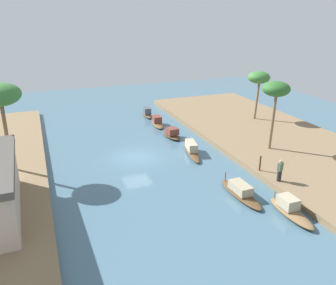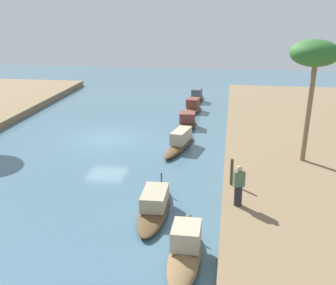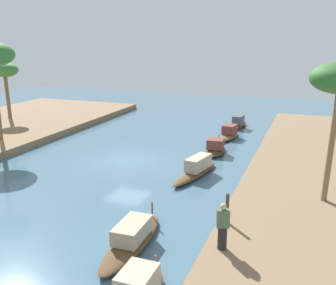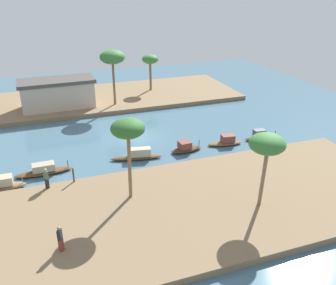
{
  "view_description": "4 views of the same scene",
  "coord_description": "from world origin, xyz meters",
  "px_view_note": "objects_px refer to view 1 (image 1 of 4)",
  "views": [
    {
      "loc": [
        -28.74,
        7.85,
        12.66
      ],
      "look_at": [
        0.86,
        -3.47,
        0.66
      ],
      "focal_mm": 37.25,
      "sensor_mm": 36.0,
      "label": 1
    },
    {
      "loc": [
        -25.75,
        -8.06,
        8.48
      ],
      "look_at": [
        -1.51,
        -4.42,
        0.46
      ],
      "focal_mm": 45.4,
      "sensor_mm": 36.0,
      "label": 2
    },
    {
      "loc": [
        -21.89,
        -11.14,
        7.8
      ],
      "look_at": [
        2.35,
        -2.01,
        0.87
      ],
      "focal_mm": 41.58,
      "sensor_mm": 36.0,
      "label": 3
    },
    {
      "loc": [
        -9.06,
        -35.63,
        15.89
      ],
      "look_at": [
        2.15,
        -4.46,
        0.98
      ],
      "focal_mm": 39.42,
      "sensor_mm": 36.0,
      "label": 4
    }
  ],
  "objects_px": {
    "sampan_foreground": "(240,192)",
    "sampan_with_tall_canopy": "(147,113)",
    "sampan_upstream_small": "(192,150)",
    "palm_tree_right_tall": "(0,96)",
    "mooring_post": "(260,163)",
    "person_on_near_bank": "(280,171)",
    "palm_tree_left_near": "(276,90)",
    "sampan_open_hull": "(157,122)",
    "palm_tree_left_far": "(259,78)",
    "sampan_with_red_awning": "(290,210)",
    "sampan_near_left_bank": "(172,134)"
  },
  "relations": [
    {
      "from": "sampan_foreground",
      "to": "sampan_with_tall_canopy",
      "type": "relative_size",
      "value": 1.31
    },
    {
      "from": "sampan_with_tall_canopy",
      "to": "sampan_foreground",
      "type": "bearing_deg",
      "value": -173.73
    },
    {
      "from": "sampan_upstream_small",
      "to": "palm_tree_right_tall",
      "type": "distance_m",
      "value": 16.85
    },
    {
      "from": "sampan_with_tall_canopy",
      "to": "mooring_post",
      "type": "distance_m",
      "value": 20.12
    },
    {
      "from": "sampan_foreground",
      "to": "person_on_near_bank",
      "type": "bearing_deg",
      "value": -88.23
    },
    {
      "from": "sampan_foreground",
      "to": "sampan_upstream_small",
      "type": "distance_m",
      "value": 8.59
    },
    {
      "from": "mooring_post",
      "to": "palm_tree_left_near",
      "type": "relative_size",
      "value": 0.2
    },
    {
      "from": "sampan_open_hull",
      "to": "palm_tree_left_far",
      "type": "relative_size",
      "value": 0.66
    },
    {
      "from": "sampan_foreground",
      "to": "palm_tree_left_near",
      "type": "distance_m",
      "value": 10.9
    },
    {
      "from": "sampan_upstream_small",
      "to": "palm_tree_right_tall",
      "type": "bearing_deg",
      "value": 96.75
    },
    {
      "from": "sampan_upstream_small",
      "to": "sampan_with_red_awning",
      "type": "bearing_deg",
      "value": -160.9
    },
    {
      "from": "sampan_upstream_small",
      "to": "palm_tree_left_far",
      "type": "distance_m",
      "value": 13.77
    },
    {
      "from": "person_on_near_bank",
      "to": "palm_tree_left_far",
      "type": "distance_m",
      "value": 17.05
    },
    {
      "from": "person_on_near_bank",
      "to": "palm_tree_left_near",
      "type": "relative_size",
      "value": 0.28
    },
    {
      "from": "palm_tree_right_tall",
      "to": "palm_tree_left_far",
      "type": "bearing_deg",
      "value": -79.48
    },
    {
      "from": "mooring_post",
      "to": "sampan_upstream_small",
      "type": "bearing_deg",
      "value": 26.64
    },
    {
      "from": "palm_tree_left_near",
      "to": "palm_tree_left_far",
      "type": "bearing_deg",
      "value": -26.15
    },
    {
      "from": "sampan_with_tall_canopy",
      "to": "person_on_near_bank",
      "type": "distance_m",
      "value": 22.24
    },
    {
      "from": "sampan_with_tall_canopy",
      "to": "palm_tree_left_near",
      "type": "relative_size",
      "value": 0.59
    },
    {
      "from": "mooring_post",
      "to": "palm_tree_right_tall",
      "type": "bearing_deg",
      "value": 68.15
    },
    {
      "from": "sampan_with_red_awning",
      "to": "person_on_near_bank",
      "type": "distance_m",
      "value": 4.1
    },
    {
      "from": "sampan_open_hull",
      "to": "palm_tree_left_near",
      "type": "distance_m",
      "value": 14.98
    },
    {
      "from": "sampan_upstream_small",
      "to": "person_on_near_bank",
      "type": "distance_m",
      "value": 9.12
    },
    {
      "from": "palm_tree_left_near",
      "to": "sampan_near_left_bank",
      "type": "bearing_deg",
      "value": 43.53
    },
    {
      "from": "sampan_with_red_awning",
      "to": "palm_tree_left_near",
      "type": "height_order",
      "value": "palm_tree_left_near"
    },
    {
      "from": "sampan_upstream_small",
      "to": "person_on_near_bank",
      "type": "height_order",
      "value": "person_on_near_bank"
    },
    {
      "from": "sampan_with_red_awning",
      "to": "mooring_post",
      "type": "distance_m",
      "value": 5.91
    },
    {
      "from": "sampan_open_hull",
      "to": "sampan_with_red_awning",
      "type": "height_order",
      "value": "sampan_with_red_awning"
    },
    {
      "from": "sampan_with_red_awning",
      "to": "palm_tree_left_near",
      "type": "relative_size",
      "value": 0.65
    },
    {
      "from": "sampan_near_left_bank",
      "to": "person_on_near_bank",
      "type": "height_order",
      "value": "person_on_near_bank"
    },
    {
      "from": "sampan_with_tall_canopy",
      "to": "person_on_near_bank",
      "type": "height_order",
      "value": "person_on_near_bank"
    },
    {
      "from": "palm_tree_left_far",
      "to": "palm_tree_right_tall",
      "type": "distance_m",
      "value": 27.35
    },
    {
      "from": "sampan_foreground",
      "to": "palm_tree_left_far",
      "type": "bearing_deg",
      "value": -38.67
    },
    {
      "from": "sampan_with_red_awning",
      "to": "sampan_with_tall_canopy",
      "type": "distance_m",
      "value": 25.57
    },
    {
      "from": "sampan_with_tall_canopy",
      "to": "person_on_near_bank",
      "type": "bearing_deg",
      "value": -164.73
    },
    {
      "from": "sampan_upstream_small",
      "to": "sampan_with_red_awning",
      "type": "distance_m",
      "value": 12.08
    },
    {
      "from": "sampan_upstream_small",
      "to": "palm_tree_left_far",
      "type": "xyz_separation_m",
      "value": [
        6.22,
        -11.24,
        4.95
      ]
    },
    {
      "from": "sampan_open_hull",
      "to": "palm_tree_left_near",
      "type": "xyz_separation_m",
      "value": [
        -11.92,
        -7.09,
        5.66
      ]
    },
    {
      "from": "sampan_near_left_bank",
      "to": "sampan_foreground",
      "type": "relative_size",
      "value": 0.68
    },
    {
      "from": "palm_tree_right_tall",
      "to": "mooring_post",
      "type": "bearing_deg",
      "value": -111.85
    },
    {
      "from": "person_on_near_bank",
      "to": "palm_tree_right_tall",
      "type": "distance_m",
      "value": 22.0
    },
    {
      "from": "sampan_near_left_bank",
      "to": "sampan_with_tall_canopy",
      "type": "height_order",
      "value": "sampan_with_tall_canopy"
    },
    {
      "from": "palm_tree_left_far",
      "to": "palm_tree_right_tall",
      "type": "bearing_deg",
      "value": 100.52
    },
    {
      "from": "sampan_upstream_small",
      "to": "sampan_with_tall_canopy",
      "type": "distance_m",
      "value": 13.54
    },
    {
      "from": "person_on_near_bank",
      "to": "sampan_near_left_bank",
      "type": "bearing_deg",
      "value": 83.18
    },
    {
      "from": "sampan_with_red_awning",
      "to": "person_on_near_bank",
      "type": "xyz_separation_m",
      "value": [
        3.57,
        -1.8,
        0.92
      ]
    },
    {
      "from": "palm_tree_left_near",
      "to": "sampan_with_red_awning",
      "type": "bearing_deg",
      "value": 150.71
    },
    {
      "from": "sampan_upstream_small",
      "to": "sampan_near_left_bank",
      "type": "bearing_deg",
      "value": 12.14
    },
    {
      "from": "sampan_foreground",
      "to": "sampan_with_tall_canopy",
      "type": "xyz_separation_m",
      "value": [
        22.13,
        0.06,
        0.05
      ]
    },
    {
      "from": "sampan_upstream_small",
      "to": "mooring_post",
      "type": "relative_size",
      "value": 3.93
    }
  ]
}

